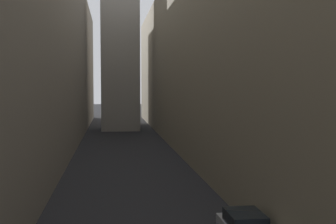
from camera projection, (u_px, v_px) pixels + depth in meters
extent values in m
plane|color=#232326|center=(126.00, 156.00, 44.69)|extent=(264.00, 264.00, 0.00)
cube|color=gray|center=(23.00, 50.00, 44.64)|extent=(10.08, 108.00, 22.00)
cube|color=gray|center=(245.00, 57.00, 47.79)|extent=(15.58, 108.00, 21.01)
cube|color=gray|center=(120.00, 5.00, 70.52)|extent=(6.20, 6.20, 41.16)
cube|color=black|center=(245.00, 218.00, 19.36)|extent=(1.56, 2.06, 0.57)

